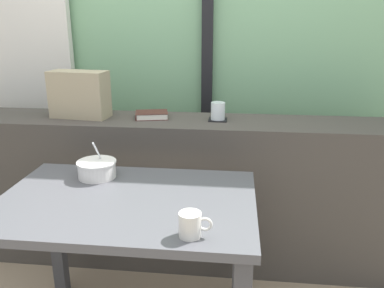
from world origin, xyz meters
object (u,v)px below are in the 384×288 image
(throw_pillow, at_px, (80,94))
(closed_book, at_px, (151,115))
(soup_bowl, at_px, (97,169))
(juice_glass, at_px, (218,111))
(breakfast_table, at_px, (128,224))
(coaster_square, at_px, (218,120))
(ceramic_mug, at_px, (191,225))

(throw_pillow, bearing_deg, closed_book, 3.41)
(throw_pillow, relative_size, soup_bowl, 1.80)
(juice_glass, distance_m, closed_book, 0.38)
(breakfast_table, bearing_deg, soup_bowl, 133.02)
(juice_glass, bearing_deg, coaster_square, 0.00)
(coaster_square, xyz_separation_m, throw_pillow, (-0.78, -0.02, 0.13))
(breakfast_table, bearing_deg, coaster_square, 64.82)
(coaster_square, bearing_deg, closed_book, 178.65)
(closed_book, height_order, throw_pillow, throw_pillow)
(coaster_square, xyz_separation_m, closed_book, (-0.37, 0.01, 0.02))
(breakfast_table, height_order, soup_bowl, soup_bowl)
(soup_bowl, relative_size, ceramic_mug, 1.57)
(coaster_square, distance_m, closed_book, 0.37)
(coaster_square, distance_m, juice_glass, 0.05)
(breakfast_table, distance_m, coaster_square, 0.83)
(throw_pillow, distance_m, ceramic_mug, 1.22)
(juice_glass, height_order, throw_pillow, throw_pillow)
(throw_pillow, bearing_deg, coaster_square, 1.11)
(juice_glass, bearing_deg, closed_book, 178.65)
(juice_glass, bearing_deg, throw_pillow, -178.89)
(ceramic_mug, bearing_deg, juice_glass, 87.63)
(closed_book, bearing_deg, ceramic_mug, -70.97)
(juice_glass, xyz_separation_m, ceramic_mug, (-0.04, -0.96, -0.16))
(throw_pillow, bearing_deg, juice_glass, 1.11)
(juice_glass, relative_size, soup_bowl, 0.53)
(closed_book, relative_size, ceramic_mug, 1.80)
(coaster_square, distance_m, soup_bowl, 0.73)
(closed_book, relative_size, throw_pillow, 0.64)
(breakfast_table, height_order, coaster_square, coaster_square)
(closed_book, distance_m, throw_pillow, 0.42)
(throw_pillow, xyz_separation_m, soup_bowl, (0.25, -0.49, -0.25))
(juice_glass, height_order, soup_bowl, juice_glass)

